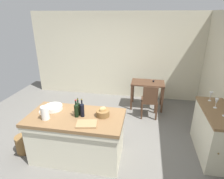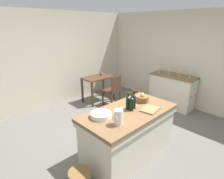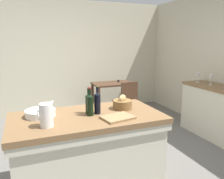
{
  "view_description": "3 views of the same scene",
  "coord_description": "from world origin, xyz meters",
  "px_view_note": "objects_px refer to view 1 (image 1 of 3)",
  "views": [
    {
      "loc": [
        0.93,
        -3.13,
        2.52
      ],
      "look_at": [
        0.23,
        0.64,
        0.97
      ],
      "focal_mm": 30.18,
      "sensor_mm": 36.0,
      "label": 1
    },
    {
      "loc": [
        -2.36,
        -2.22,
        2.22
      ],
      "look_at": [
        0.2,
        0.41,
        0.93
      ],
      "focal_mm": 29.49,
      "sensor_mm": 36.0,
      "label": 2
    },
    {
      "loc": [
        -0.85,
        -2.77,
        1.68
      ],
      "look_at": [
        0.42,
        0.43,
        0.94
      ],
      "focal_mm": 36.17,
      "sensor_mm": 36.0,
      "label": 3
    }
  ],
  "objects_px": {
    "writing_desk": "(148,86)",
    "wash_bowl": "(53,108)",
    "cutting_board": "(87,124)",
    "wine_bottle_amber": "(78,108)",
    "wicker_hamper": "(24,144)",
    "bread_basket": "(103,113)",
    "wine_bottle_dark": "(82,109)",
    "island_table": "(77,135)",
    "side_cabinet": "(214,133)",
    "pitcher": "(45,113)",
    "wine_glass_right": "(211,95)",
    "wine_glass_middle": "(216,101)",
    "wine_bottle_green": "(76,110)",
    "wooden_chair": "(150,100)"
  },
  "relations": [
    {
      "from": "pitcher",
      "to": "wine_bottle_green",
      "type": "distance_m",
      "value": 0.52
    },
    {
      "from": "wine_bottle_green",
      "to": "wine_glass_right",
      "type": "distance_m",
      "value": 2.6
    },
    {
      "from": "wine_bottle_green",
      "to": "bread_basket",
      "type": "bearing_deg",
      "value": 13.35
    },
    {
      "from": "wash_bowl",
      "to": "wine_bottle_dark",
      "type": "height_order",
      "value": "wine_bottle_dark"
    },
    {
      "from": "wine_bottle_green",
      "to": "wine_bottle_amber",
      "type": "bearing_deg",
      "value": 86.25
    },
    {
      "from": "pitcher",
      "to": "wine_glass_right",
      "type": "relative_size",
      "value": 1.46
    },
    {
      "from": "wine_glass_right",
      "to": "island_table",
      "type": "bearing_deg",
      "value": -158.24
    },
    {
      "from": "cutting_board",
      "to": "wine_bottle_amber",
      "type": "relative_size",
      "value": 1.07
    },
    {
      "from": "pitcher",
      "to": "cutting_board",
      "type": "height_order",
      "value": "pitcher"
    },
    {
      "from": "side_cabinet",
      "to": "wine_bottle_green",
      "type": "xyz_separation_m",
      "value": [
        -2.45,
        -0.56,
        0.54
      ]
    },
    {
      "from": "side_cabinet",
      "to": "wicker_hamper",
      "type": "xyz_separation_m",
      "value": [
        -3.56,
        -0.6,
        -0.29
      ]
    },
    {
      "from": "cutting_board",
      "to": "wine_bottle_amber",
      "type": "bearing_deg",
      "value": 129.49
    },
    {
      "from": "island_table",
      "to": "wine_bottle_dark",
      "type": "relative_size",
      "value": 5.12
    },
    {
      "from": "island_table",
      "to": "wine_bottle_dark",
      "type": "height_order",
      "value": "wine_bottle_dark"
    },
    {
      "from": "wine_bottle_green",
      "to": "wine_glass_right",
      "type": "xyz_separation_m",
      "value": [
        2.41,
        0.99,
        0.05
      ]
    },
    {
      "from": "wicker_hamper",
      "to": "bread_basket",
      "type": "bearing_deg",
      "value": 5.45
    },
    {
      "from": "wash_bowl",
      "to": "wine_glass_middle",
      "type": "bearing_deg",
      "value": 9.82
    },
    {
      "from": "bread_basket",
      "to": "wash_bowl",
      "type": "bearing_deg",
      "value": 175.68
    },
    {
      "from": "writing_desk",
      "to": "wine_glass_middle",
      "type": "bearing_deg",
      "value": -53.19
    },
    {
      "from": "island_table",
      "to": "bread_basket",
      "type": "xyz_separation_m",
      "value": [
        0.47,
        0.09,
        0.46
      ]
    },
    {
      "from": "wine_glass_middle",
      "to": "wicker_hamper",
      "type": "xyz_separation_m",
      "value": [
        -3.53,
        -0.73,
        -0.87
      ]
    },
    {
      "from": "writing_desk",
      "to": "wicker_hamper",
      "type": "bearing_deg",
      "value": -134.59
    },
    {
      "from": "pitcher",
      "to": "wine_bottle_dark",
      "type": "height_order",
      "value": "wine_bottle_dark"
    },
    {
      "from": "cutting_board",
      "to": "island_table",
      "type": "bearing_deg",
      "value": 140.81
    },
    {
      "from": "wicker_hamper",
      "to": "wash_bowl",
      "type": "bearing_deg",
      "value": 20.32
    },
    {
      "from": "island_table",
      "to": "pitcher",
      "type": "bearing_deg",
      "value": -157.82
    },
    {
      "from": "pitcher",
      "to": "island_table",
      "type": "bearing_deg",
      "value": 22.18
    },
    {
      "from": "wash_bowl",
      "to": "wine_glass_right",
      "type": "distance_m",
      "value": 3.04
    },
    {
      "from": "wine_glass_middle",
      "to": "wine_bottle_amber",
      "type": "bearing_deg",
      "value": -165.97
    },
    {
      "from": "wooden_chair",
      "to": "wine_bottle_dark",
      "type": "xyz_separation_m",
      "value": [
        -1.17,
        -1.7,
        0.52
      ]
    },
    {
      "from": "side_cabinet",
      "to": "bread_basket",
      "type": "distance_m",
      "value": 2.11
    },
    {
      "from": "writing_desk",
      "to": "bread_basket",
      "type": "xyz_separation_m",
      "value": [
        -0.77,
        -2.2,
        0.3
      ]
    },
    {
      "from": "island_table",
      "to": "wine_glass_middle",
      "type": "bearing_deg",
      "value": 15.24
    },
    {
      "from": "cutting_board",
      "to": "wine_glass_right",
      "type": "distance_m",
      "value": 2.48
    },
    {
      "from": "island_table",
      "to": "wash_bowl",
      "type": "bearing_deg",
      "value": 161.88
    },
    {
      "from": "writing_desk",
      "to": "wash_bowl",
      "type": "relative_size",
      "value": 2.78
    },
    {
      "from": "wooden_chair",
      "to": "wash_bowl",
      "type": "xyz_separation_m",
      "value": [
        -1.79,
        -1.55,
        0.42
      ]
    },
    {
      "from": "wooden_chair",
      "to": "wine_bottle_dark",
      "type": "relative_size",
      "value": 2.72
    },
    {
      "from": "wine_bottle_dark",
      "to": "island_table",
      "type": "bearing_deg",
      "value": -172.78
    },
    {
      "from": "wine_bottle_amber",
      "to": "wicker_hamper",
      "type": "height_order",
      "value": "wine_bottle_amber"
    },
    {
      "from": "wooden_chair",
      "to": "cutting_board",
      "type": "bearing_deg",
      "value": -117.88
    },
    {
      "from": "writing_desk",
      "to": "wine_glass_middle",
      "type": "xyz_separation_m",
      "value": [
        1.21,
        -1.62,
        0.41
      ]
    },
    {
      "from": "wine_bottle_dark",
      "to": "writing_desk",
      "type": "bearing_deg",
      "value": 63.98
    },
    {
      "from": "side_cabinet",
      "to": "pitcher",
      "type": "xyz_separation_m",
      "value": [
        -2.93,
        -0.73,
        0.53
      ]
    },
    {
      "from": "bread_basket",
      "to": "wine_bottle_green",
      "type": "bearing_deg",
      "value": -166.65
    },
    {
      "from": "pitcher",
      "to": "wash_bowl",
      "type": "xyz_separation_m",
      "value": [
        -0.03,
        0.34,
        -0.08
      ]
    },
    {
      "from": "wooden_chair",
      "to": "wicker_hamper",
      "type": "relative_size",
      "value": 2.63
    },
    {
      "from": "wooden_chair",
      "to": "pitcher",
      "type": "distance_m",
      "value": 2.63
    },
    {
      "from": "wine_bottle_amber",
      "to": "wine_glass_right",
      "type": "xyz_separation_m",
      "value": [
        2.4,
        0.91,
        0.05
      ]
    },
    {
      "from": "wine_bottle_green",
      "to": "wine_glass_middle",
      "type": "bearing_deg",
      "value": 15.81
    }
  ]
}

